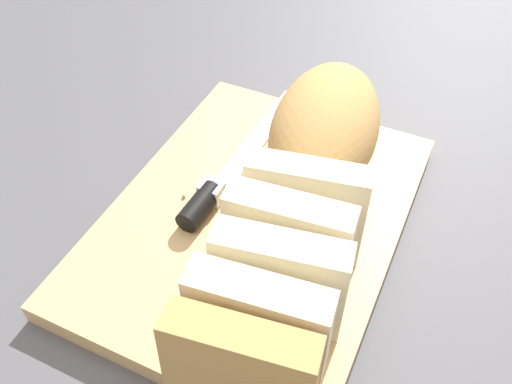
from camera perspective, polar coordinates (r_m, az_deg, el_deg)
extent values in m
plane|color=#4C4C51|center=(0.57, 0.00, -3.71)|extent=(3.00, 3.00, 0.00)
cube|color=tan|center=(0.56, 0.00, -2.95)|extent=(0.38, 0.29, 0.02)
ellipsoid|color=tan|center=(0.57, 7.17, 6.60)|extent=(0.21, 0.13, 0.10)
cube|color=beige|center=(0.49, 5.11, -1.63)|extent=(0.05, 0.11, 0.10)
cube|color=beige|center=(0.47, 3.32, -5.06)|extent=(0.04, 0.11, 0.10)
cube|color=beige|center=(0.44, 2.45, -9.12)|extent=(0.04, 0.11, 0.10)
cube|color=beige|center=(0.42, 0.31, -13.35)|extent=(0.04, 0.11, 0.10)
cube|color=tan|center=(0.40, -1.67, -18.08)|extent=(0.05, 0.11, 0.10)
cube|color=silver|center=(0.63, 0.14, 5.42)|extent=(0.20, 0.04, 0.00)
cylinder|color=black|center=(0.54, -5.86, -1.46)|extent=(0.05, 0.03, 0.02)
cube|color=silver|center=(0.56, -4.47, 0.22)|extent=(0.02, 0.03, 0.02)
sphere|color=tan|center=(0.57, -7.50, -0.43)|extent=(0.00, 0.00, 0.00)
sphere|color=tan|center=(0.56, 3.96, -1.34)|extent=(0.00, 0.00, 0.00)
sphere|color=tan|center=(0.57, -0.66, 0.81)|extent=(0.01, 0.01, 0.01)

